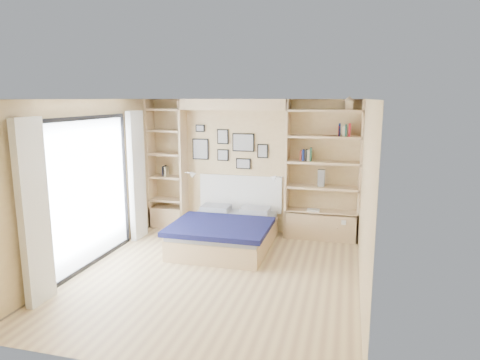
# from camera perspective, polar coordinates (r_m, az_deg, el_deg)

# --- Properties ---
(ground) EXTENTS (4.50, 4.50, 0.00)m
(ground) POSITION_cam_1_polar(r_m,az_deg,el_deg) (6.31, -3.23, -12.62)
(ground) COLOR #DCBF85
(ground) RESTS_ON ground
(room_shell) EXTENTS (4.50, 4.50, 4.50)m
(room_shell) POSITION_cam_1_polar(r_m,az_deg,el_deg) (7.50, -2.61, -0.20)
(room_shell) COLOR tan
(room_shell) RESTS_ON ground
(bed) EXTENTS (1.60, 1.99, 1.07)m
(bed) POSITION_cam_1_polar(r_m,az_deg,el_deg) (7.39, -1.89, -6.87)
(bed) COLOR tan
(bed) RESTS_ON ground
(photo_gallery) EXTENTS (1.48, 0.02, 0.82)m
(photo_gallery) POSITION_cam_1_polar(r_m,az_deg,el_deg) (8.10, -1.63, 4.41)
(photo_gallery) COLOR black
(photo_gallery) RESTS_ON ground
(reading_lamps) EXTENTS (1.92, 0.12, 0.15)m
(reading_lamps) POSITION_cam_1_polar(r_m,az_deg,el_deg) (7.92, -1.00, 0.58)
(reading_lamps) COLOR silver
(reading_lamps) RESTS_ON ground
(shelf_decor) EXTENTS (3.55, 0.23, 2.03)m
(shelf_decor) POSITION_cam_1_polar(r_m,az_deg,el_deg) (7.66, 9.28, 4.45)
(shelf_decor) COLOR #A63E27
(shelf_decor) RESTS_ON ground
(deck) EXTENTS (3.20, 4.00, 0.05)m
(deck) POSITION_cam_1_polar(r_m,az_deg,el_deg) (8.10, -28.58, -8.59)
(deck) COLOR #716253
(deck) RESTS_ON ground
(deck_chair) EXTENTS (0.56, 0.78, 0.72)m
(deck_chair) POSITION_cam_1_polar(r_m,az_deg,el_deg) (7.91, -24.79, -6.12)
(deck_chair) COLOR tan
(deck_chair) RESTS_ON ground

